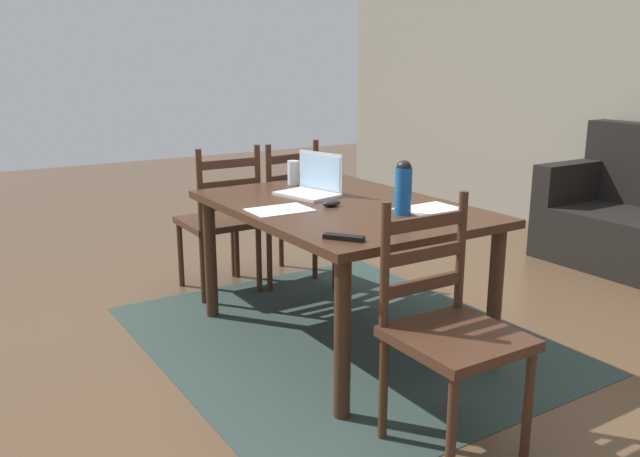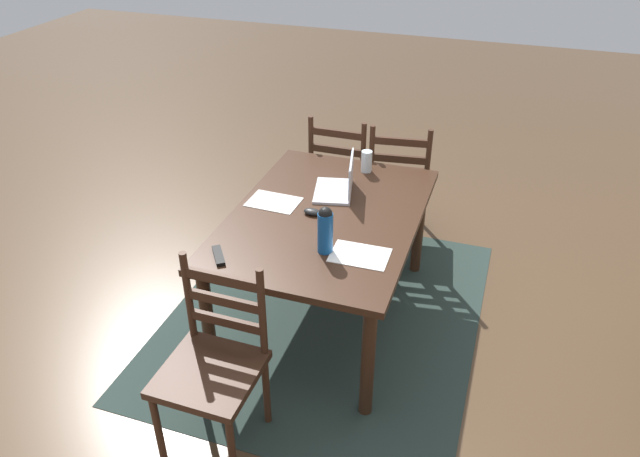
{
  "view_description": "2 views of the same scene",
  "coord_description": "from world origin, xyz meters",
  "px_view_note": "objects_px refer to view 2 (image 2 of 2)",
  "views": [
    {
      "loc": [
        2.7,
        -1.84,
        1.44
      ],
      "look_at": [
        -0.06,
        -0.09,
        0.61
      ],
      "focal_mm": 36.83,
      "sensor_mm": 36.0,
      "label": 1
    },
    {
      "loc": [
        2.81,
        0.91,
        2.48
      ],
      "look_at": [
        -0.1,
        -0.07,
        0.57
      ],
      "focal_mm": 33.94,
      "sensor_mm": 36.0,
      "label": 2
    }
  ],
  "objects_px": {
    "tv_remote": "(219,256)",
    "water_bottle": "(325,229)",
    "chair_left_far": "(399,183)",
    "dining_table": "(326,227)",
    "chair_left_near": "(343,174)",
    "chair_right_near": "(213,366)",
    "laptop": "(341,184)",
    "drinking_glass": "(367,161)",
    "computer_mouse": "(312,212)"
  },
  "relations": [
    {
      "from": "chair_right_near",
      "to": "laptop",
      "type": "distance_m",
      "value": 1.37
    },
    {
      "from": "dining_table",
      "to": "chair_left_far",
      "type": "height_order",
      "value": "chair_left_far"
    },
    {
      "from": "tv_remote",
      "to": "drinking_glass",
      "type": "bearing_deg",
      "value": 33.55
    },
    {
      "from": "chair_left_near",
      "to": "drinking_glass",
      "type": "distance_m",
      "value": 0.62
    },
    {
      "from": "chair_left_far",
      "to": "tv_remote",
      "type": "height_order",
      "value": "chair_left_far"
    },
    {
      "from": "chair_left_far",
      "to": "tv_remote",
      "type": "bearing_deg",
      "value": -20.12
    },
    {
      "from": "computer_mouse",
      "to": "chair_left_near",
      "type": "bearing_deg",
      "value": -170.25
    },
    {
      "from": "chair_left_near",
      "to": "laptop",
      "type": "bearing_deg",
      "value": 15.62
    },
    {
      "from": "chair_right_near",
      "to": "tv_remote",
      "type": "height_order",
      "value": "chair_right_near"
    },
    {
      "from": "dining_table",
      "to": "water_bottle",
      "type": "xyz_separation_m",
      "value": [
        0.36,
        0.11,
        0.22
      ]
    },
    {
      "from": "tv_remote",
      "to": "water_bottle",
      "type": "bearing_deg",
      "value": -10.7
    },
    {
      "from": "chair_left_far",
      "to": "computer_mouse",
      "type": "bearing_deg",
      "value": -15.03
    },
    {
      "from": "dining_table",
      "to": "tv_remote",
      "type": "bearing_deg",
      "value": -33.05
    },
    {
      "from": "laptop",
      "to": "water_bottle",
      "type": "xyz_separation_m",
      "value": [
        0.63,
        0.11,
        0.08
      ]
    },
    {
      "from": "water_bottle",
      "to": "tv_remote",
      "type": "relative_size",
      "value": 1.52
    },
    {
      "from": "water_bottle",
      "to": "chair_right_near",
      "type": "bearing_deg",
      "value": -25.32
    },
    {
      "from": "dining_table",
      "to": "drinking_glass",
      "type": "bearing_deg",
      "value": 172.76
    },
    {
      "from": "dining_table",
      "to": "chair_right_near",
      "type": "xyz_separation_m",
      "value": [
        1.04,
        -0.21,
        -0.19
      ]
    },
    {
      "from": "drinking_glass",
      "to": "tv_remote",
      "type": "xyz_separation_m",
      "value": [
        1.18,
        -0.46,
        -0.06
      ]
    },
    {
      "from": "chair_left_far",
      "to": "drinking_glass",
      "type": "xyz_separation_m",
      "value": [
        0.44,
        -0.14,
        0.35
      ]
    },
    {
      "from": "chair_left_near",
      "to": "laptop",
      "type": "distance_m",
      "value": 0.86
    },
    {
      "from": "chair_left_far",
      "to": "tv_remote",
      "type": "distance_m",
      "value": 1.75
    },
    {
      "from": "chair_left_far",
      "to": "chair_left_near",
      "type": "distance_m",
      "value": 0.42
    },
    {
      "from": "chair_left_far",
      "to": "drinking_glass",
      "type": "distance_m",
      "value": 0.57
    },
    {
      "from": "water_bottle",
      "to": "drinking_glass",
      "type": "distance_m",
      "value": 0.96
    },
    {
      "from": "chair_left_far",
      "to": "drinking_glass",
      "type": "height_order",
      "value": "chair_left_far"
    },
    {
      "from": "chair_left_far",
      "to": "water_bottle",
      "type": "bearing_deg",
      "value": -4.09
    },
    {
      "from": "water_bottle",
      "to": "computer_mouse",
      "type": "distance_m",
      "value": 0.4
    },
    {
      "from": "laptop",
      "to": "water_bottle",
      "type": "bearing_deg",
      "value": 9.74
    },
    {
      "from": "laptop",
      "to": "tv_remote",
      "type": "distance_m",
      "value": 0.94
    },
    {
      "from": "chair_left_far",
      "to": "computer_mouse",
      "type": "height_order",
      "value": "chair_left_far"
    },
    {
      "from": "drinking_glass",
      "to": "chair_right_near",
      "type": "bearing_deg",
      "value": -9.83
    },
    {
      "from": "chair_left_far",
      "to": "water_bottle",
      "type": "height_order",
      "value": "water_bottle"
    },
    {
      "from": "dining_table",
      "to": "chair_right_near",
      "type": "bearing_deg",
      "value": -11.32
    },
    {
      "from": "computer_mouse",
      "to": "chair_left_far",
      "type": "bearing_deg",
      "value": 167.46
    },
    {
      "from": "chair_left_far",
      "to": "dining_table",
      "type": "bearing_deg",
      "value": -11.64
    },
    {
      "from": "dining_table",
      "to": "chair_left_far",
      "type": "distance_m",
      "value": 1.07
    },
    {
      "from": "dining_table",
      "to": "chair_left_near",
      "type": "height_order",
      "value": "chair_left_near"
    },
    {
      "from": "chair_right_near",
      "to": "chair_left_far",
      "type": "relative_size",
      "value": 1.0
    },
    {
      "from": "chair_left_near",
      "to": "water_bottle",
      "type": "height_order",
      "value": "water_bottle"
    },
    {
      "from": "chair_left_near",
      "to": "computer_mouse",
      "type": "xyz_separation_m",
      "value": [
        1.06,
        0.14,
        0.29
      ]
    },
    {
      "from": "chair_left_far",
      "to": "chair_left_near",
      "type": "bearing_deg",
      "value": -89.95
    },
    {
      "from": "chair_left_near",
      "to": "tv_remote",
      "type": "bearing_deg",
      "value": -6.07
    },
    {
      "from": "dining_table",
      "to": "chair_left_near",
      "type": "xyz_separation_m",
      "value": [
        -1.04,
        -0.21,
        -0.19
      ]
    },
    {
      "from": "dining_table",
      "to": "drinking_glass",
      "type": "relative_size",
      "value": 10.71
    },
    {
      "from": "chair_right_near",
      "to": "computer_mouse",
      "type": "distance_m",
      "value": 1.06
    },
    {
      "from": "chair_left_near",
      "to": "chair_right_near",
      "type": "bearing_deg",
      "value": 0.02
    },
    {
      "from": "drinking_glass",
      "to": "water_bottle",
      "type": "bearing_deg",
      "value": 2.24
    },
    {
      "from": "chair_right_near",
      "to": "chair_left_near",
      "type": "relative_size",
      "value": 1.0
    },
    {
      "from": "chair_left_near",
      "to": "water_bottle",
      "type": "distance_m",
      "value": 1.49
    }
  ]
}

